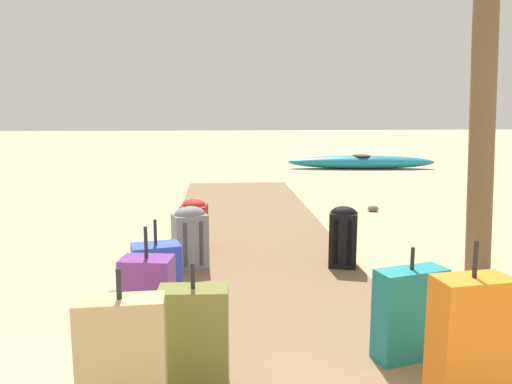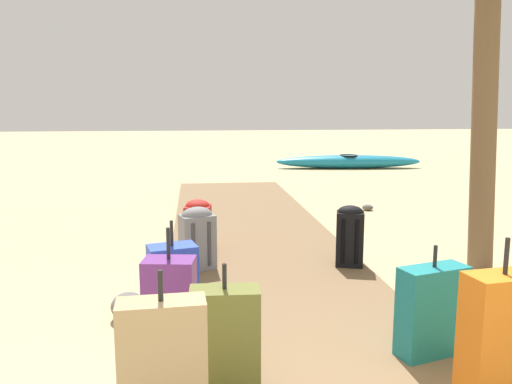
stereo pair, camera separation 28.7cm
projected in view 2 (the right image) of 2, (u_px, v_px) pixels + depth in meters
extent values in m
plane|color=tan|center=(264.00, 266.00, 5.30)|extent=(60.00, 60.00, 0.00)
cube|color=brown|center=(254.00, 240.00, 6.16)|extent=(1.94, 8.89, 0.08)
cube|color=slate|center=(197.00, 242.00, 4.92)|extent=(0.37, 0.31, 0.53)
ellipsoid|color=slate|center=(197.00, 215.00, 4.87)|extent=(0.35, 0.30, 0.16)
cylinder|color=#3A3A3D|center=(193.00, 246.00, 4.78)|extent=(0.05, 0.05, 0.42)
cylinder|color=#3A3A3D|center=(209.00, 244.00, 4.85)|extent=(0.05, 0.05, 0.42)
cube|color=olive|center=(225.00, 340.00, 2.79)|extent=(0.38, 0.21, 0.58)
cylinder|color=black|center=(224.00, 276.00, 2.73)|extent=(0.02, 0.02, 0.14)
cube|color=#2847B7|center=(173.00, 281.00, 3.79)|extent=(0.39, 0.30, 0.54)
cylinder|color=black|center=(172.00, 233.00, 3.73)|extent=(0.02, 0.02, 0.19)
cube|color=#197A7F|center=(432.00, 311.00, 3.20)|extent=(0.47, 0.29, 0.57)
cylinder|color=black|center=(435.00, 256.00, 3.15)|extent=(0.02, 0.02, 0.14)
cube|color=black|center=(350.00, 239.00, 5.01)|extent=(0.31, 0.27, 0.53)
ellipsoid|color=black|center=(350.00, 212.00, 4.97)|extent=(0.29, 0.25, 0.13)
cylinder|color=black|center=(343.00, 241.00, 4.93)|extent=(0.04, 0.04, 0.43)
cylinder|color=black|center=(357.00, 242.00, 4.91)|extent=(0.04, 0.04, 0.43)
cube|color=red|center=(198.00, 228.00, 5.55)|extent=(0.30, 0.29, 0.49)
ellipsoid|color=red|center=(198.00, 206.00, 5.51)|extent=(0.29, 0.27, 0.14)
cylinder|color=#5B110F|center=(190.00, 231.00, 5.43)|extent=(0.04, 0.04, 0.39)
cylinder|color=#5B110F|center=(203.00, 231.00, 5.43)|extent=(0.04, 0.04, 0.39)
cube|color=tan|center=(163.00, 373.00, 2.33)|extent=(0.40, 0.19, 0.69)
cylinder|color=black|center=(160.00, 285.00, 2.27)|extent=(0.02, 0.02, 0.14)
cube|color=orange|center=(499.00, 340.00, 2.65)|extent=(0.40, 0.25, 0.71)
cylinder|color=black|center=(506.00, 256.00, 2.58)|extent=(0.02, 0.02, 0.19)
cube|color=#6B2D84|center=(170.00, 304.00, 3.29)|extent=(0.35, 0.26, 0.59)
cylinder|color=black|center=(168.00, 244.00, 3.23)|extent=(0.02, 0.02, 0.20)
cylinder|color=brown|center=(485.00, 96.00, 5.05)|extent=(0.24, 0.50, 3.46)
ellipsoid|color=teal|center=(348.00, 162.00, 13.62)|extent=(3.88, 0.97, 0.35)
torus|color=black|center=(349.00, 156.00, 13.59)|extent=(0.53, 0.53, 0.05)
ellipsoid|color=slate|center=(128.00, 306.00, 3.97)|extent=(0.27, 0.28, 0.21)
ellipsoid|color=#5B5651|center=(368.00, 207.00, 8.12)|extent=(0.18, 0.16, 0.09)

